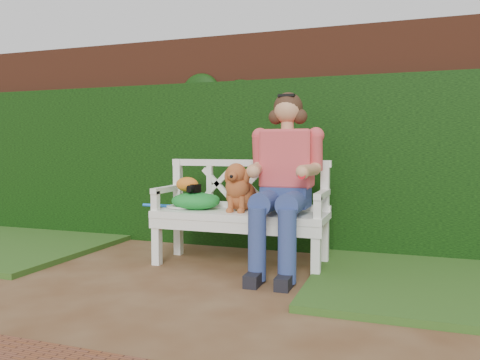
% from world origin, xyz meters
% --- Properties ---
extents(ground, '(60.00, 60.00, 0.00)m').
position_xyz_m(ground, '(0.00, 0.00, 0.00)').
color(ground, '#502F18').
extents(brick_wall, '(10.00, 0.30, 2.20)m').
position_xyz_m(brick_wall, '(0.00, 1.90, 1.10)').
color(brick_wall, '#5A2A19').
rests_on(brick_wall, ground).
extents(ivy_hedge, '(10.00, 0.18, 1.70)m').
position_xyz_m(ivy_hedge, '(0.00, 1.68, 0.85)').
color(ivy_hedge, '#17490D').
rests_on(ivy_hedge, ground).
extents(garden_bench, '(1.65, 0.81, 0.48)m').
position_xyz_m(garden_bench, '(0.43, 0.91, 0.24)').
color(garden_bench, white).
rests_on(garden_bench, ground).
extents(seated_woman, '(0.76, 0.94, 1.51)m').
position_xyz_m(seated_woman, '(0.84, 0.89, 0.75)').
color(seated_woman, '#E22761').
rests_on(seated_woman, ground).
extents(dog, '(0.37, 0.44, 0.42)m').
position_xyz_m(dog, '(0.42, 0.92, 0.69)').
color(dog, '#B06842').
rests_on(dog, garden_bench).
extents(tennis_racket, '(0.59, 0.25, 0.03)m').
position_xyz_m(tennis_racket, '(-0.15, 0.92, 0.49)').
color(tennis_racket, white).
rests_on(tennis_racket, garden_bench).
extents(green_bag, '(0.55, 0.50, 0.15)m').
position_xyz_m(green_bag, '(0.01, 0.91, 0.56)').
color(green_bag, '#1C6C22').
rests_on(green_bag, garden_bench).
extents(camera_item, '(0.13, 0.12, 0.07)m').
position_xyz_m(camera_item, '(-0.00, 0.89, 0.67)').
color(camera_item, black).
rests_on(camera_item, green_bag).
extents(baseball_glove, '(0.23, 0.18, 0.13)m').
position_xyz_m(baseball_glove, '(-0.08, 0.92, 0.70)').
color(baseball_glove, orange).
rests_on(baseball_glove, green_bag).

